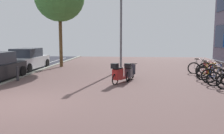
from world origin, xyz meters
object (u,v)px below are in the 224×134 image
bicycle_rack_02 (216,76)px  bollard_far (17,74)px  bicycle_rack_03 (210,74)px  bicycle_rack_05 (207,70)px  bicycle_rack_04 (209,72)px  scooter_mid (130,72)px  parked_car_far (27,60)px  bicycle_rack_06 (199,68)px  bicycle_rack_01 (221,79)px  scooter_near (120,74)px  lamp_post (121,23)px

bicycle_rack_02 → bollard_far: size_ratio=1.80×
bicycle_rack_03 → bicycle_rack_05: bicycle_rack_03 is taller
bicycle_rack_04 → bicycle_rack_05: bicycle_rack_05 is taller
scooter_mid → parked_car_far: parked_car_far is taller
bicycle_rack_04 → bicycle_rack_06: size_ratio=0.92×
bicycle_rack_01 → scooter_mid: scooter_mid is taller
bicycle_rack_03 → parked_car_far: bearing=164.7°
bicycle_rack_04 → bicycle_rack_06: 1.50m
bicycle_rack_04 → bicycle_rack_06: bearing=93.5°
bicycle_rack_03 → bicycle_rack_06: size_ratio=1.01×
bicycle_rack_03 → bollard_far: bearing=-173.9°
bicycle_rack_04 → scooter_mid: bearing=-165.5°
bicycle_rack_03 → bicycle_rack_06: bicycle_rack_06 is taller
scooter_mid → bicycle_rack_06: bearing=31.6°
bicycle_rack_04 → scooter_mid: (-4.34, -1.12, 0.10)m
bicycle_rack_06 → scooter_near: scooter_near is taller
bicycle_rack_04 → bicycle_rack_02: bearing=-94.8°
lamp_post → bicycle_rack_04: bearing=-27.9°
bicycle_rack_01 → bicycle_rack_04: (0.15, 2.25, 0.00)m
bicycle_rack_06 → bollard_far: size_ratio=1.83×
bicycle_rack_03 → parked_car_far: size_ratio=0.34×
bicycle_rack_03 → bicycle_rack_05: 1.52m
bicycle_rack_01 → bollard_far: bicycle_rack_01 is taller
bicycle_rack_01 → lamp_post: (-4.84, 4.89, 2.86)m
bicycle_rack_04 → bicycle_rack_05: size_ratio=0.96×
bicycle_rack_02 → bicycle_rack_05: 2.26m
scooter_mid → parked_car_far: 7.95m
bicycle_rack_02 → parked_car_far: (-11.36, 3.85, 0.33)m
bicycle_rack_01 → bicycle_rack_06: size_ratio=0.96×
bicycle_rack_02 → lamp_post: lamp_post is taller
scooter_mid → scooter_near: bearing=-119.0°
bicycle_rack_05 → bicycle_rack_06: bicycle_rack_06 is taller
bicycle_rack_02 → bicycle_rack_03: bicycle_rack_02 is taller
bicycle_rack_03 → bicycle_rack_01: bearing=-89.9°
bicycle_rack_02 → bicycle_rack_06: bearing=89.3°
bicycle_rack_01 → bicycle_rack_06: (0.06, 3.75, 0.02)m
bicycle_rack_04 → bollard_far: (-10.06, -1.81, 0.04)m
parked_car_far → bollard_far: size_ratio=5.42×
bicycle_rack_04 → bollard_far: 10.22m
scooter_mid → bollard_far: 5.76m
scooter_near → parked_car_far: (-6.68, 4.32, 0.22)m
bicycle_rack_03 → bollard_far: (-9.91, -1.06, 0.03)m
bicycle_rack_01 → scooter_near: scooter_near is taller
bicycle_rack_02 → lamp_post: bearing=139.6°
bicycle_rack_04 → bollard_far: bicycle_rack_04 is taller
bicycle_rack_03 → scooter_near: (-4.66, -1.21, 0.12)m
bicycle_rack_01 → bicycle_rack_03: size_ratio=0.95×
bicycle_rack_05 → scooter_near: 5.64m
bicycle_rack_02 → scooter_mid: size_ratio=0.79×
scooter_near → parked_car_far: size_ratio=0.40×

